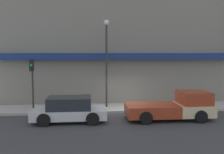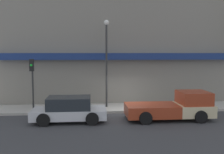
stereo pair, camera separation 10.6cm
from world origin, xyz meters
The scene contains 8 objects.
ground_plane centered at (0.00, 0.00, 0.00)m, with size 80.00×80.00×0.00m, color #38383A.
sidewalk centered at (0.00, 1.37, 0.09)m, with size 36.00×2.73×0.17m.
building centered at (0.01, 4.21, 5.28)m, with size 19.80×3.80×10.58m.
pickup_truck centered at (2.75, -1.70, 0.76)m, with size 5.25×2.20×1.71m.
parked_car centered at (-3.65, -1.70, 0.73)m, with size 4.35×2.02×1.48m.
fire_hydrant centered at (-3.11, 0.48, 0.53)m, with size 0.22×0.22×0.73m.
street_lamp centered at (-1.23, 1.43, 4.00)m, with size 0.36×0.36×6.22m.
traffic_light centered at (-6.26, 0.61, 2.58)m, with size 0.28×0.42×3.49m.
Camera 1 is at (-2.46, -16.36, 4.08)m, focal length 40.00 mm.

